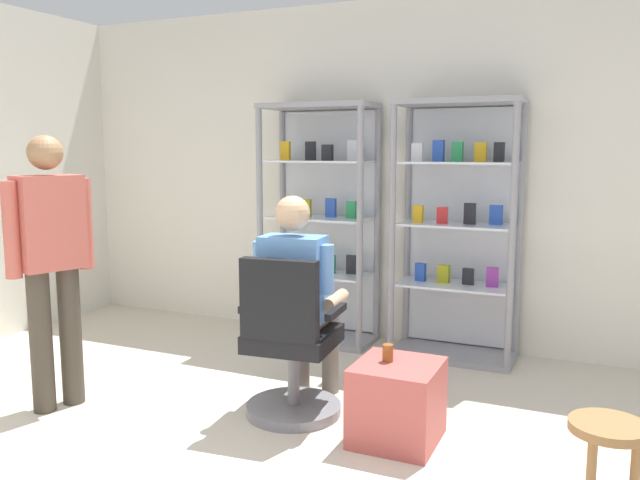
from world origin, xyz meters
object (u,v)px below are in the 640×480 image
wooden_stool (608,443)px  display_cabinet_right (458,228)px  standing_customer (51,255)px  seated_shopkeeper (300,292)px  tea_glass (388,353)px  display_cabinet_left (322,222)px  storage_crate (397,402)px  office_chair (290,352)px

wooden_stool → display_cabinet_right: bearing=118.6°
standing_customer → seated_shopkeeper: bearing=23.8°
tea_glass → wooden_stool: 1.16m
seated_shopkeeper → standing_customer: (-1.34, -0.59, 0.22)m
seated_shopkeeper → standing_customer: standing_customer is taller
display_cabinet_left → seated_shopkeeper: (0.47, -1.38, -0.25)m
tea_glass → standing_customer: 2.04m
storage_crate → standing_customer: 2.17m
office_chair → display_cabinet_right: bearing=68.2°
storage_crate → wooden_stool: bearing=-19.8°
wooden_stool → office_chair: bearing=166.4°
display_cabinet_left → standing_customer: 2.16m
display_cabinet_left → display_cabinet_right: bearing=-0.0°
display_cabinet_left → standing_customer: (-0.87, -1.97, -0.03)m
display_cabinet_left → standing_customer: bearing=-113.8°
office_chair → storage_crate: (0.66, -0.04, -0.18)m
seated_shopkeeper → display_cabinet_left: bearing=108.7°
display_cabinet_left → display_cabinet_right: size_ratio=1.00×
tea_glass → standing_customer: (-1.95, -0.41, 0.46)m
seated_shopkeeper → storage_crate: seated_shopkeeper is taller
wooden_stool → storage_crate: bearing=160.2°
tea_glass → wooden_stool: (1.08, -0.38, -0.13)m
display_cabinet_right → standing_customer: size_ratio=1.17×
seated_shopkeeper → tea_glass: size_ratio=13.83×
storage_crate → display_cabinet_left: bearing=125.8°
office_chair → seated_shopkeeper: bearing=95.4°
seated_shopkeeper → wooden_stool: (1.69, -0.57, -0.37)m
display_cabinet_left → wooden_stool: bearing=-42.0°
tea_glass → wooden_stool: tea_glass is taller
display_cabinet_right → standing_customer: (-1.97, -1.97, -0.03)m
display_cabinet_right → office_chair: 1.76m
display_cabinet_left → seated_shopkeeper: size_ratio=1.47×
office_chair → seated_shopkeeper: size_ratio=0.74×
display_cabinet_left → seated_shopkeeper: bearing=-71.3°
storage_crate → office_chair: bearing=176.7°
display_cabinet_left → tea_glass: (1.08, -1.57, -0.49)m
display_cabinet_right → wooden_stool: size_ratio=4.41×
office_chair → standing_customer: (-1.35, -0.43, 0.54)m
tea_glass → seated_shopkeeper: bearing=163.2°
storage_crate → tea_glass: tea_glass is taller
display_cabinet_right → office_chair: display_cabinet_right is taller
display_cabinet_left → storage_crate: bearing=-54.2°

